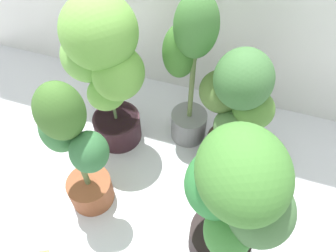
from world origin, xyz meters
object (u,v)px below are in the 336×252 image
potted_plant_front_right (235,200)px  potted_plant_front_left (76,150)px  potted_plant_back_center (189,67)px  potted_plant_back_right (236,105)px  potted_plant_back_left (104,65)px

potted_plant_front_right → potted_plant_front_left: potted_plant_front_right is taller
potted_plant_front_right → potted_plant_front_left: (-0.65, 0.04, -0.05)m
potted_plant_back_center → potted_plant_back_right: (0.25, -0.09, -0.08)m
potted_plant_front_right → potted_plant_front_left: bearing=176.2°
potted_plant_front_right → potted_plant_back_right: bearing=99.1°
potted_plant_front_right → potted_plant_back_center: 0.67m
potted_plant_back_center → potted_plant_front_left: bearing=-120.3°
potted_plant_front_left → potted_plant_front_right: bearing=-3.8°
potted_plant_front_right → potted_plant_back_left: (-0.69, 0.44, 0.06)m
potted_plant_back_right → potted_plant_front_left: size_ratio=0.91×
potted_plant_front_left → potted_plant_back_left: bearing=96.0°
potted_plant_back_left → potted_plant_back_right: bearing=5.0°
potted_plant_back_left → potted_plant_front_left: bearing=-84.0°
potted_plant_back_right → potted_plant_front_left: (-0.57, -0.45, 0.01)m
potted_plant_back_center → potted_plant_back_left: potted_plant_back_center is taller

